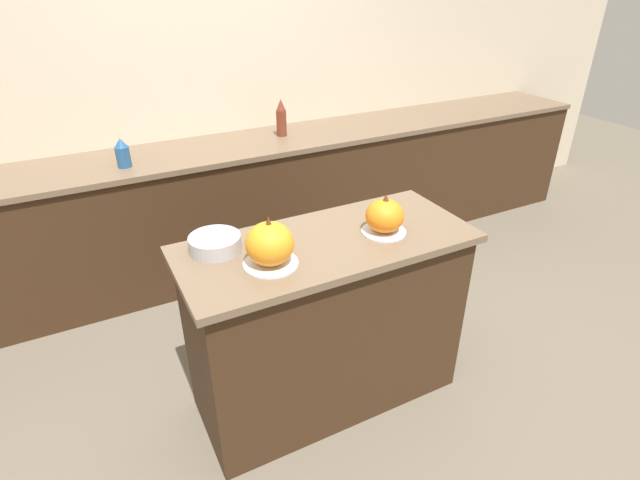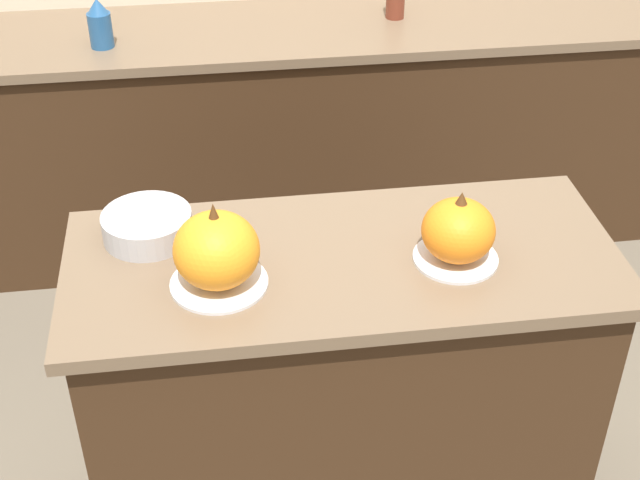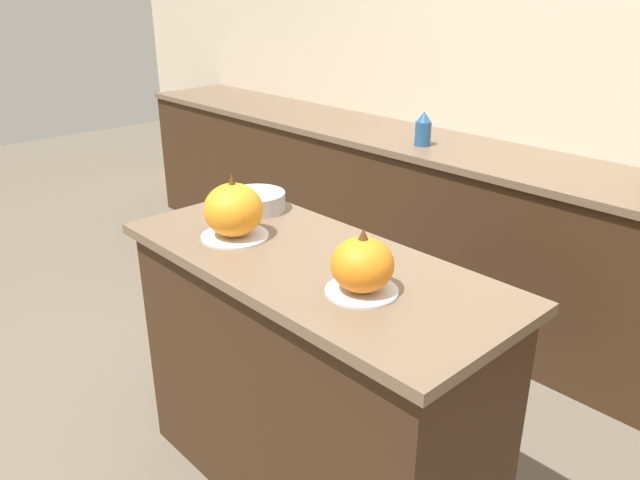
# 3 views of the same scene
# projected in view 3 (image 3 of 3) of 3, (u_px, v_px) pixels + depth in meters

# --- Properties ---
(wall_back) EXTENTS (8.00, 0.06, 2.50)m
(wall_back) POSITION_uv_depth(u_px,v_px,m) (593.00, 83.00, 2.90)
(wall_back) COLOR beige
(wall_back) RESTS_ON ground_plane
(kitchen_island) EXTENTS (1.32, 0.57, 0.91)m
(kitchen_island) POSITION_uv_depth(u_px,v_px,m) (311.00, 381.00, 2.08)
(kitchen_island) COLOR #382314
(kitchen_island) RESTS_ON ground_plane
(back_counter) EXTENTS (6.00, 0.60, 0.91)m
(back_counter) POSITION_uv_depth(u_px,v_px,m) (534.00, 258.00, 3.00)
(back_counter) COLOR #382314
(back_counter) RESTS_ON ground_plane
(pumpkin_cake_left) EXTENTS (0.22, 0.22, 0.22)m
(pumpkin_cake_left) POSITION_uv_depth(u_px,v_px,m) (234.00, 211.00, 2.03)
(pumpkin_cake_left) COLOR silver
(pumpkin_cake_left) RESTS_ON kitchen_island
(pumpkin_cake_right) EXTENTS (0.20, 0.20, 0.19)m
(pumpkin_cake_right) POSITION_uv_depth(u_px,v_px,m) (362.00, 266.00, 1.67)
(pumpkin_cake_right) COLOR silver
(pumpkin_cake_right) RESTS_ON kitchen_island
(bottle_short) EXTENTS (0.08, 0.08, 0.17)m
(bottle_short) POSITION_uv_depth(u_px,v_px,m) (423.00, 129.00, 3.16)
(bottle_short) COLOR #235184
(bottle_short) RESTS_ON back_counter
(mixing_bowl) EXTENTS (0.22, 0.22, 0.07)m
(mixing_bowl) POSITION_uv_depth(u_px,v_px,m) (256.00, 201.00, 2.29)
(mixing_bowl) COLOR #ADADB2
(mixing_bowl) RESTS_ON kitchen_island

